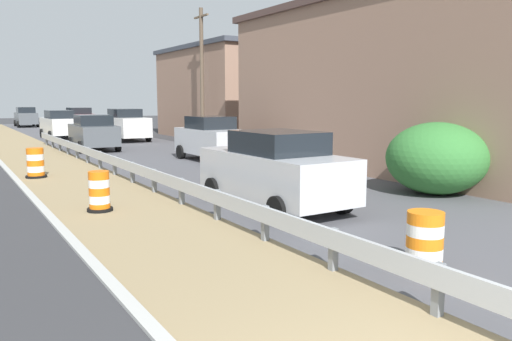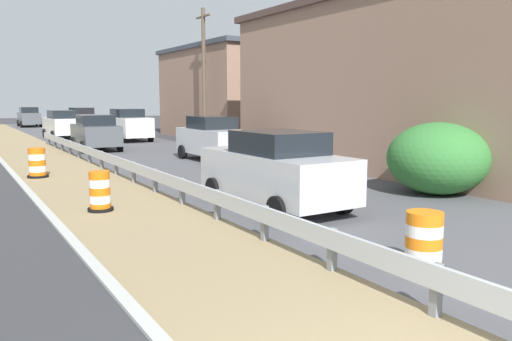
# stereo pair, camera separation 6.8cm
# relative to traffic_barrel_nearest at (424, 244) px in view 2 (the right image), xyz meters

# --- Properties ---
(guardrail_median) EXTENTS (0.18, 55.32, 0.71)m
(guardrail_median) POSITION_rel_traffic_barrel_nearest_xyz_m (-1.33, 0.76, 0.08)
(guardrail_median) COLOR #ADB2B7
(guardrail_median) RESTS_ON ground
(traffic_barrel_nearest) EXTENTS (0.73, 0.73, 0.97)m
(traffic_barrel_nearest) POSITION_rel_traffic_barrel_nearest_xyz_m (0.00, 0.00, 0.00)
(traffic_barrel_nearest) COLOR orange
(traffic_barrel_nearest) RESTS_ON ground
(traffic_barrel_close) EXTENTS (0.63, 0.63, 1.00)m
(traffic_barrel_close) POSITION_rel_traffic_barrel_nearest_xyz_m (-3.33, 7.20, 0.02)
(traffic_barrel_close) COLOR orange
(traffic_barrel_close) RESTS_ON ground
(traffic_barrel_mid) EXTENTS (0.72, 0.72, 1.05)m
(traffic_barrel_mid) POSITION_rel_traffic_barrel_nearest_xyz_m (-3.83, 13.87, 0.04)
(traffic_barrel_mid) COLOR orange
(traffic_barrel_mid) RESTS_ON ground
(car_lead_near_lane) EXTENTS (2.18, 4.70, 1.97)m
(car_lead_near_lane) POSITION_rel_traffic_barrel_nearest_xyz_m (0.62, 5.31, 0.55)
(car_lead_near_lane) COLOR silver
(car_lead_near_lane) RESTS_ON ground
(car_trailing_near_lane) EXTENTS (2.18, 4.72, 2.13)m
(car_trailing_near_lane) POSITION_rel_traffic_barrel_nearest_xyz_m (3.86, 28.07, 0.63)
(car_trailing_near_lane) COLOR silver
(car_trailing_near_lane) RESTS_ON ground
(car_lead_far_lane) EXTENTS (2.25, 4.59, 1.92)m
(car_lead_far_lane) POSITION_rel_traffic_barrel_nearest_xyz_m (0.41, 22.81, 0.53)
(car_lead_far_lane) COLOR #4C5156
(car_lead_far_lane) RESTS_ON ground
(car_mid_far_lane) EXTENTS (2.28, 4.52, 2.01)m
(car_mid_far_lane) POSITION_rel_traffic_barrel_nearest_xyz_m (3.99, 42.16, 0.57)
(car_mid_far_lane) COLOR maroon
(car_mid_far_lane) RESTS_ON ground
(car_trailing_far_lane) EXTENTS (2.14, 4.31, 1.99)m
(car_trailing_far_lane) POSITION_rel_traffic_barrel_nearest_xyz_m (0.45, 32.54, 0.56)
(car_trailing_far_lane) COLOR silver
(car_trailing_far_lane) RESTS_ON ground
(car_distant_a) EXTENTS (2.08, 4.33, 2.00)m
(car_distant_a) POSITION_rel_traffic_barrel_nearest_xyz_m (3.75, 15.10, 0.56)
(car_distant_a) COLOR silver
(car_distant_a) RESTS_ON ground
(car_distant_b) EXTENTS (2.05, 4.80, 1.97)m
(car_distant_b) POSITION_rel_traffic_barrel_nearest_xyz_m (0.59, 50.51, 0.56)
(car_distant_b) COLOR #4C5156
(car_distant_b) RESTS_ON ground
(roadside_shop_near) EXTENTS (8.48, 15.78, 6.79)m
(roadside_shop_near) POSITION_rel_traffic_barrel_nearest_xyz_m (10.36, 9.51, 2.97)
(roadside_shop_near) COLOR #93705B
(roadside_shop_near) RESTS_ON ground
(roadside_shop_far) EXTENTS (7.51, 11.91, 6.50)m
(roadside_shop_far) POSITION_rel_traffic_barrel_nearest_xyz_m (11.69, 27.60, 2.83)
(roadside_shop_far) COLOR #93705B
(roadside_shop_far) RESTS_ON ground
(utility_pole_near) EXTENTS (0.24, 1.80, 7.67)m
(utility_pole_near) POSITION_rel_traffic_barrel_nearest_xyz_m (6.74, 4.18, 3.56)
(utility_pole_near) COLOR brown
(utility_pole_near) RESTS_ON ground
(utility_pole_mid) EXTENTS (0.24, 1.80, 8.24)m
(utility_pole_mid) POSITION_rel_traffic_barrel_nearest_xyz_m (7.26, 23.36, 3.84)
(utility_pole_mid) COLOR brown
(utility_pole_mid) RESTS_ON ground
(bush_roadside) EXTENTS (2.90, 2.90, 2.10)m
(bush_roadside) POSITION_rel_traffic_barrel_nearest_xyz_m (5.69, 4.39, 0.62)
(bush_roadside) COLOR #337533
(bush_roadside) RESTS_ON ground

